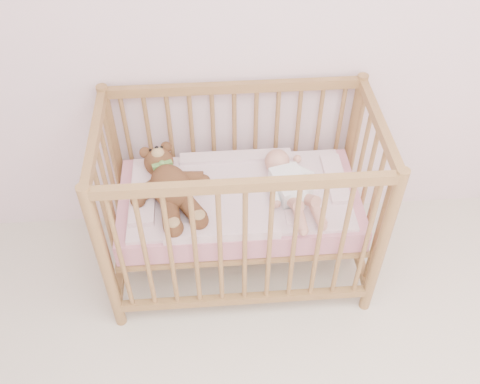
{
  "coord_description": "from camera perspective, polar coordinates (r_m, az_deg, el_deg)",
  "views": [
    {
      "loc": [
        -0.37,
        -0.29,
        2.48
      ],
      "look_at": [
        -0.23,
        1.55,
        0.62
      ],
      "focal_mm": 40.0,
      "sensor_mm": 36.0,
      "label": 1
    }
  ],
  "objects": [
    {
      "name": "baby",
      "position": [
        2.66,
        5.35,
        0.97
      ],
      "size": [
        0.41,
        0.63,
        0.14
      ],
      "primitive_type": null,
      "rotation": [
        0.0,
        0.0,
        0.26
      ],
      "color": "white",
      "rests_on": "blanket"
    },
    {
      "name": "crib",
      "position": [
        2.75,
        -0.08,
        -1.03
      ],
      "size": [
        1.36,
        0.76,
        1.0
      ],
      "primitive_type": null,
      "color": "#9F7643",
      "rests_on": "floor"
    },
    {
      "name": "mattress",
      "position": [
        2.76,
        -0.08,
        -1.24
      ],
      "size": [
        1.22,
        0.62,
        0.13
      ],
      "primitive_type": "cube",
      "color": "#C77C8C",
      "rests_on": "crib"
    },
    {
      "name": "wall_back",
      "position": [
        2.59,
        4.65,
        19.08
      ],
      "size": [
        4.0,
        0.02,
        2.7
      ],
      "primitive_type": "cube",
      "color": "silver",
      "rests_on": "floor"
    },
    {
      "name": "blanket",
      "position": [
        2.7,
        -0.08,
        -0.15
      ],
      "size": [
        1.1,
        0.58,
        0.06
      ],
      "primitive_type": null,
      "color": "pink",
      "rests_on": "mattress"
    },
    {
      "name": "teddy_bear",
      "position": [
        2.63,
        -7.4,
        0.46
      ],
      "size": [
        0.59,
        0.71,
        0.17
      ],
      "primitive_type": null,
      "rotation": [
        0.0,
        0.0,
        0.32
      ],
      "color": "brown",
      "rests_on": "blanket"
    }
  ]
}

